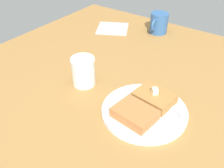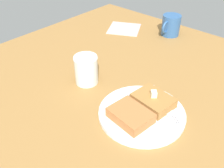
% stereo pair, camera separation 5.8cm
% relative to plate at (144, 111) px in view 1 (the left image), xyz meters
% --- Properties ---
extents(table_surface, '(1.13, 1.13, 0.03)m').
position_rel_plate_xyz_m(table_surface, '(-0.02, -0.08, -0.02)').
color(table_surface, olive).
rests_on(table_surface, ground).
extents(plate, '(0.22, 0.22, 0.01)m').
position_rel_plate_xyz_m(plate, '(0.00, 0.00, 0.00)').
color(plate, white).
rests_on(plate, table_surface).
extents(toast_slice_left, '(0.09, 0.11, 0.03)m').
position_rel_plate_xyz_m(toast_slice_left, '(-0.04, 0.00, 0.02)').
color(toast_slice_left, '#A67037').
rests_on(toast_slice_left, plate).
extents(toast_slice_middle, '(0.09, 0.11, 0.03)m').
position_rel_plate_xyz_m(toast_slice_middle, '(0.04, -0.00, 0.02)').
color(toast_slice_middle, '#B06C39').
rests_on(toast_slice_middle, plate).
extents(butter_pat_primary, '(0.02, 0.02, 0.02)m').
position_rel_plate_xyz_m(butter_pat_primary, '(-0.04, 0.00, 0.04)').
color(butter_pat_primary, '#F6F0C9').
rests_on(butter_pat_primary, toast_slice_left).
extents(fork, '(0.10, 0.14, 0.00)m').
position_rel_plate_xyz_m(fork, '(-0.06, 0.03, 0.01)').
color(fork, silver).
rests_on(fork, plate).
extents(syrup_jar, '(0.07, 0.07, 0.09)m').
position_rel_plate_xyz_m(syrup_jar, '(-0.01, -0.21, 0.03)').
color(syrup_jar, '#471E06').
rests_on(syrup_jar, table_surface).
extents(napkin, '(0.17, 0.17, 0.00)m').
position_rel_plate_xyz_m(napkin, '(-0.38, -0.37, -0.01)').
color(napkin, beige).
rests_on(napkin, table_surface).
extents(coffee_mug, '(0.10, 0.07, 0.08)m').
position_rel_plate_xyz_m(coffee_mug, '(-0.46, -0.20, 0.03)').
color(coffee_mug, '#2F5A92').
rests_on(coffee_mug, table_surface).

